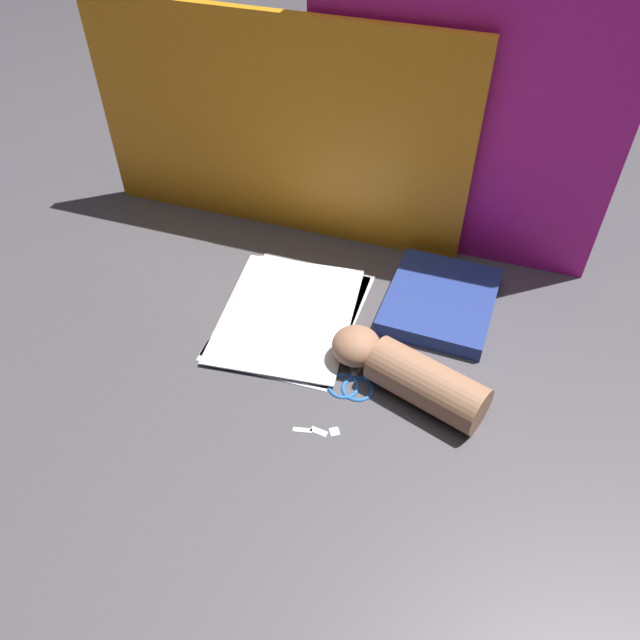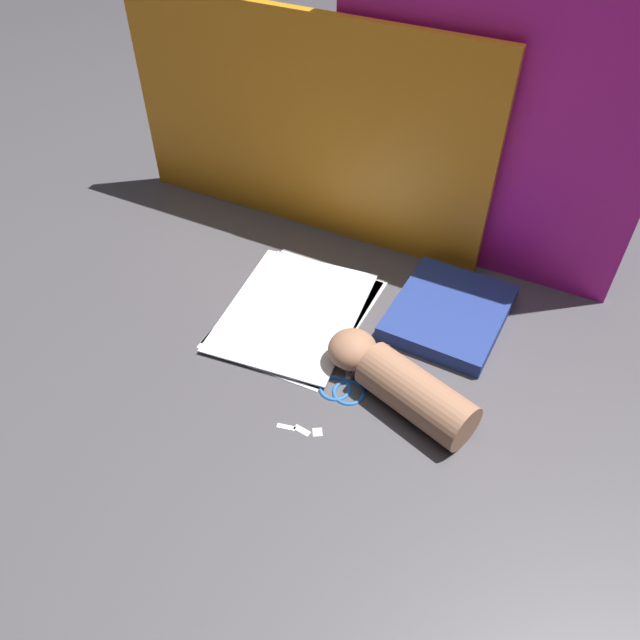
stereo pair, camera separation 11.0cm
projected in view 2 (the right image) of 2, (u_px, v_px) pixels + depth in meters
ground_plane at (328, 351)px, 1.13m from camera, size 6.00×6.00×0.00m
backdrop_panel_left at (303, 128)px, 1.26m from camera, size 0.79×0.08×0.45m
backdrop_panel_center at (485, 130)px, 1.12m from camera, size 0.59×0.07×0.58m
paper_stack at (296, 311)px, 1.19m from camera, size 0.27×0.34×0.01m
book_closed at (449, 313)px, 1.18m from camera, size 0.22×0.26×0.03m
scissors at (347, 378)px, 1.07m from camera, size 0.10×0.18×0.01m
hand_forearm at (399, 383)px, 1.02m from camera, size 0.29×0.19×0.08m
paper_scrap_near at (302, 430)px, 1.00m from camera, size 0.03×0.02×0.00m
paper_scrap_mid at (284, 426)px, 1.01m from camera, size 0.03×0.01×0.00m
paper_scrap_far at (317, 432)px, 1.00m from camera, size 0.02×0.02×0.00m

